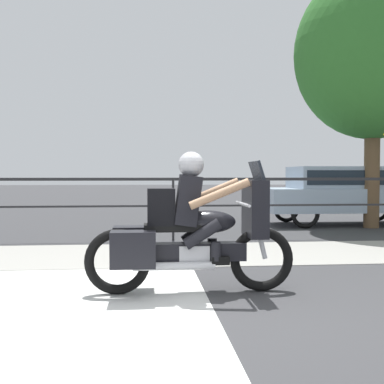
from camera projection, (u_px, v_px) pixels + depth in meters
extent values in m
plane|color=#38383A|center=(203.00, 311.00, 4.72)|extent=(120.00, 120.00, 0.00)
cube|color=#99968E|center=(179.00, 254.00, 8.10)|extent=(44.00, 2.40, 0.01)
cube|color=silver|center=(61.00, 321.00, 4.40)|extent=(2.88, 6.00, 0.01)
cube|color=#232326|center=(173.00, 179.00, 9.79)|extent=(36.00, 0.04, 0.06)
cube|color=#232326|center=(173.00, 206.00, 9.81)|extent=(36.00, 0.03, 0.04)
cylinder|color=#232326|center=(173.00, 209.00, 9.81)|extent=(0.05, 0.05, 1.28)
torus|color=black|center=(262.00, 259.00, 5.52)|extent=(0.74, 0.11, 0.74)
torus|color=black|center=(117.00, 262.00, 5.36)|extent=(0.74, 0.11, 0.74)
cube|color=black|center=(191.00, 252.00, 5.44)|extent=(1.25, 0.22, 0.20)
cube|color=silver|center=(193.00, 256.00, 5.44)|extent=(0.34, 0.26, 0.26)
ellipsoid|color=black|center=(208.00, 222.00, 5.44)|extent=(0.64, 0.30, 0.26)
cube|color=black|center=(176.00, 227.00, 5.41)|extent=(0.72, 0.28, 0.08)
cube|color=black|center=(255.00, 208.00, 5.49)|extent=(0.20, 0.57, 0.65)
cube|color=#1E232B|center=(257.00, 171.00, 5.48)|extent=(0.10, 0.48, 0.24)
cylinder|color=silver|center=(243.00, 204.00, 5.47)|extent=(0.04, 0.70, 0.04)
cylinder|color=silver|center=(174.00, 266.00, 5.26)|extent=(0.90, 0.09, 0.09)
cube|color=black|center=(133.00, 249.00, 5.13)|extent=(0.48, 0.28, 0.39)
cube|color=black|center=(134.00, 243.00, 5.61)|extent=(0.48, 0.28, 0.39)
cylinder|color=silver|center=(259.00, 234.00, 5.50)|extent=(0.20, 0.06, 0.58)
cube|color=black|center=(188.00, 200.00, 5.41)|extent=(0.31, 0.36, 0.58)
sphere|color=tan|center=(191.00, 166.00, 5.40)|extent=(0.23, 0.23, 0.23)
sphere|color=#B7B7BC|center=(191.00, 164.00, 5.40)|extent=(0.29, 0.29, 0.29)
cylinder|color=black|center=(202.00, 234.00, 5.29)|extent=(0.44, 0.13, 0.34)
cylinder|color=black|center=(216.00, 251.00, 5.31)|extent=(0.11, 0.11, 0.21)
cube|color=black|center=(220.00, 261.00, 5.32)|extent=(0.20, 0.10, 0.09)
cylinder|color=black|center=(199.00, 231.00, 5.59)|extent=(0.44, 0.13, 0.34)
cylinder|color=black|center=(212.00, 247.00, 5.61)|extent=(0.11, 0.11, 0.21)
cube|color=black|center=(216.00, 256.00, 5.62)|extent=(0.20, 0.10, 0.09)
cylinder|color=tan|center=(219.00, 194.00, 5.14)|extent=(0.67, 0.09, 0.34)
cylinder|color=tan|center=(212.00, 192.00, 5.74)|extent=(0.67, 0.09, 0.34)
cube|color=black|center=(161.00, 207.00, 5.39)|extent=(0.30, 0.28, 0.41)
cube|color=#9EB2C6|center=(344.00, 200.00, 12.88)|extent=(4.31, 1.76, 0.61)
cube|color=#9EB2C6|center=(335.00, 177.00, 12.83)|extent=(2.24, 1.55, 0.57)
cube|color=#19232D|center=(374.00, 177.00, 12.94)|extent=(0.04, 1.38, 0.46)
cube|color=#19232D|center=(335.00, 177.00, 12.83)|extent=(2.06, 1.59, 0.37)
torus|color=black|center=(377.00, 209.00, 13.83)|extent=(0.73, 0.11, 0.73)
torus|color=black|center=(305.00, 214.00, 11.96)|extent=(0.73, 0.11, 0.73)
torus|color=black|center=(286.00, 209.00, 13.57)|extent=(0.73, 0.11, 0.73)
cylinder|color=brown|center=(372.00, 173.00, 12.12)|extent=(0.38, 0.38, 2.78)
ellipsoid|color=#33752D|center=(373.00, 53.00, 12.01)|extent=(3.91, 3.91, 4.31)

